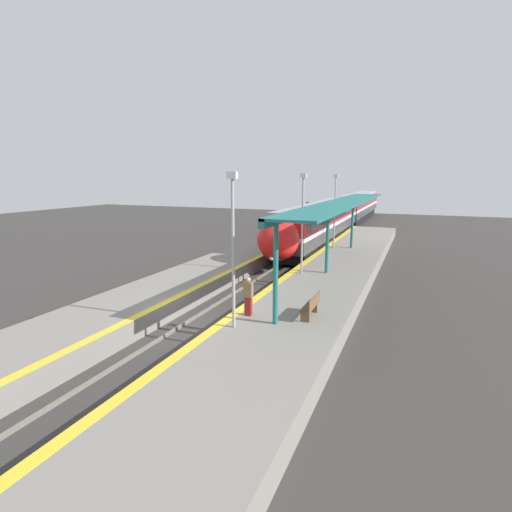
{
  "coord_description": "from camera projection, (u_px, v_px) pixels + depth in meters",
  "views": [
    {
      "loc": [
        8.58,
        -14.19,
        6.49
      ],
      "look_at": [
        0.55,
        5.31,
        2.27
      ],
      "focal_mm": 28.0,
      "sensor_mm": 36.0,
      "label": 1
    }
  ],
  "objects": [
    {
      "name": "lamppost_mid",
      "position": [
        303.0,
        218.0,
        22.73
      ],
      "size": [
        0.36,
        0.2,
        5.75
      ],
      "color": "#9E9EA3",
      "rests_on": "platform_right"
    },
    {
      "name": "rail_right",
      "position": [
        212.0,
        329.0,
        17.06
      ],
      "size": [
        0.08,
        90.0,
        0.15
      ],
      "primitive_type": "cube",
      "color": "slate",
      "rests_on": "ground_plane"
    },
    {
      "name": "ground_plane",
      "position": [
        198.0,
        328.0,
        17.34
      ],
      "size": [
        120.0,
        120.0,
        0.0
      ],
      "primitive_type": "plane",
      "color": "#383533"
    },
    {
      "name": "platform_left",
      "position": [
        131.0,
        308.0,
        18.58
      ],
      "size": [
        3.94,
        64.0,
        0.9
      ],
      "color": "gray",
      "rests_on": "ground_plane"
    },
    {
      "name": "platform_right",
      "position": [
        283.0,
        332.0,
        15.8
      ],
      "size": [
        4.64,
        64.0,
        0.9
      ],
      "color": "gray",
      "rests_on": "ground_plane"
    },
    {
      "name": "person_waiting",
      "position": [
        248.0,
        296.0,
        16.19
      ],
      "size": [
        0.36,
        0.22,
        1.61
      ],
      "color": "maroon",
      "rests_on": "platform_right"
    },
    {
      "name": "platform_bench",
      "position": [
        311.0,
        306.0,
        16.04
      ],
      "size": [
        0.44,
        1.65,
        0.89
      ],
      "color": "brown",
      "rests_on": "platform_right"
    },
    {
      "name": "lamppost_far",
      "position": [
        335.0,
        207.0,
        31.04
      ],
      "size": [
        0.36,
        0.2,
        5.75
      ],
      "color": "#9E9EA3",
      "rests_on": "platform_right"
    },
    {
      "name": "station_canopy",
      "position": [
        339.0,
        206.0,
        22.59
      ],
      "size": [
        2.02,
        20.98,
        4.22
      ],
      "color": "#1E6B66",
      "rests_on": "platform_right"
    },
    {
      "name": "lamppost_near",
      "position": [
        233.0,
        242.0,
        14.42
      ],
      "size": [
        0.36,
        0.2,
        5.75
      ],
      "color": "#9E9EA3",
      "rests_on": "platform_right"
    },
    {
      "name": "rail_left",
      "position": [
        184.0,
        324.0,
        17.59
      ],
      "size": [
        0.08,
        90.0,
        0.15
      ],
      "primitive_type": "cube",
      "color": "slate",
      "rests_on": "ground_plane"
    },
    {
      "name": "railway_signal",
      "position": [
        307.0,
        217.0,
        40.49
      ],
      "size": [
        0.28,
        0.28,
        3.93
      ],
      "color": "#59595E",
      "rests_on": "ground_plane"
    },
    {
      "name": "train",
      "position": [
        342.0,
        212.0,
        47.39
      ],
      "size": [
        2.87,
        49.5,
        4.02
      ],
      "color": "black",
      "rests_on": "ground_plane"
    }
  ]
}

